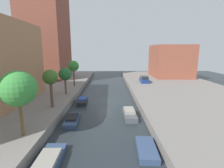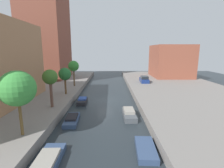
# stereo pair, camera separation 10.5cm
# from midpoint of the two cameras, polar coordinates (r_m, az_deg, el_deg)

# --- Properties ---
(ground_plane) EXTENTS (84.00, 84.00, 0.00)m
(ground_plane) POSITION_cam_midpoint_polar(r_m,az_deg,el_deg) (27.94, -2.45, -5.71)
(ground_plane) COLOR #232B30
(quay_left) EXTENTS (20.00, 64.00, 1.00)m
(quay_left) POSITION_cam_midpoint_polar(r_m,az_deg,el_deg) (32.06, -30.41, -4.13)
(quay_left) COLOR gray
(quay_left) RESTS_ON ground_plane
(quay_right) EXTENTS (20.00, 64.00, 1.00)m
(quay_right) POSITION_cam_midpoint_polar(r_m,az_deg,el_deg) (31.10, 26.44, -4.18)
(quay_right) COLOR gray
(quay_right) RESTS_ON ground_plane
(apartment_tower_far) EXTENTS (10.00, 12.59, 22.68)m
(apartment_tower_far) POSITION_cam_midpoint_polar(r_m,az_deg,el_deg) (48.49, -21.74, 15.45)
(apartment_tower_far) COLOR brown
(apartment_tower_far) RESTS_ON quay_left
(low_block_right) EXTENTS (10.00, 10.83, 8.83)m
(low_block_right) POSITION_cam_midpoint_polar(r_m,az_deg,el_deg) (49.87, 19.71, 7.48)
(low_block_right) COLOR brown
(low_block_right) RESTS_ON quay_right
(street_tree_0) EXTENTS (2.97, 2.97, 5.63)m
(street_tree_0) POSITION_cam_midpoint_polar(r_m,az_deg,el_deg) (15.61, -29.73, -1.41)
(street_tree_0) COLOR brown
(street_tree_0) RESTS_ON quay_left
(street_tree_1) EXTENTS (1.91, 1.91, 4.92)m
(street_tree_1) POSITION_cam_midpoint_polar(r_m,az_deg,el_deg) (22.25, -20.49, 1.97)
(street_tree_1) COLOR brown
(street_tree_1) RESTS_ON quay_left
(street_tree_2) EXTENTS (2.11, 2.11, 4.48)m
(street_tree_2) POSITION_cam_midpoint_polar(r_m,az_deg,el_deg) (28.64, -15.90, 3.25)
(street_tree_2) COLOR brown
(street_tree_2) RESTS_ON quay_left
(street_tree_3) EXTENTS (2.19, 2.19, 5.25)m
(street_tree_3) POSITION_cam_midpoint_polar(r_m,az_deg,el_deg) (35.01, -13.07, 5.95)
(street_tree_3) COLOR brown
(street_tree_3) RESTS_ON quay_left
(parked_car) EXTENTS (1.96, 4.18, 1.50)m
(parked_car) POSITION_cam_midpoint_polar(r_m,az_deg,el_deg) (39.39, 11.15, 1.52)
(parked_car) COLOR navy
(parked_car) RESTS_ON quay_right
(moored_boat_left_0) EXTENTS (1.73, 4.62, 0.73)m
(moored_boat_left_0) POSITION_cam_midpoint_polar(r_m,az_deg,el_deg) (13.90, -21.45, -23.97)
(moored_boat_left_0) COLOR #33476B
(moored_boat_left_0) RESTS_ON ground_plane
(moored_boat_left_1) EXTENTS (1.64, 3.92, 0.71)m
(moored_boat_left_1) POSITION_cam_midpoint_polar(r_m,az_deg,el_deg) (20.30, -13.58, -11.81)
(moored_boat_left_1) COLOR #33476B
(moored_boat_left_1) RESTS_ON ground_plane
(moored_boat_left_2) EXTENTS (1.51, 3.12, 0.81)m
(moored_boat_left_2) POSITION_cam_midpoint_polar(r_m,az_deg,el_deg) (26.83, -10.11, -5.80)
(moored_boat_left_2) COLOR #232328
(moored_boat_left_2) RESTS_ON ground_plane
(moored_boat_right_1) EXTENTS (1.73, 3.50, 0.49)m
(moored_boat_right_1) POSITION_cam_midpoint_polar(r_m,az_deg,el_deg) (14.83, 11.79, -21.24)
(moored_boat_right_1) COLOR #33476B
(moored_boat_right_1) RESTS_ON ground_plane
(moored_boat_right_2) EXTENTS (1.57, 4.01, 0.95)m
(moored_boat_right_2) POSITION_cam_midpoint_polar(r_m,az_deg,el_deg) (21.21, 6.08, -10.23)
(moored_boat_right_2) COLOR #4C5156
(moored_boat_right_2) RESTS_ON ground_plane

